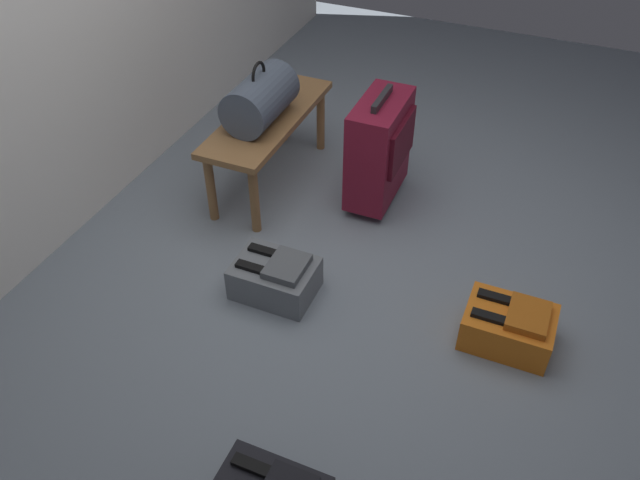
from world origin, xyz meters
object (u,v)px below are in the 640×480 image
(duffel_bag_slate, at_px, (260,99))
(suitcase_upright_burgundy, at_px, (379,149))
(backpack_grey, at_px, (276,277))
(cell_phone, at_px, (284,88))
(backpack_orange, at_px, (509,326))
(bench, at_px, (268,126))

(duffel_bag_slate, bearing_deg, suitcase_upright_burgundy, -77.43)
(backpack_grey, bearing_deg, suitcase_upright_burgundy, -12.59)
(suitcase_upright_burgundy, relative_size, backpack_grey, 1.72)
(cell_phone, distance_m, suitcase_upright_burgundy, 0.72)
(duffel_bag_slate, relative_size, cell_phone, 3.06)
(cell_phone, bearing_deg, backpack_orange, -122.92)
(bench, relative_size, suitcase_upright_burgundy, 1.53)
(cell_phone, relative_size, backpack_orange, 0.38)
(duffel_bag_slate, distance_m, backpack_orange, 1.70)
(bench, height_order, backpack_grey, bench)
(backpack_grey, bearing_deg, bench, 27.74)
(bench, bearing_deg, backpack_orange, -114.85)
(bench, height_order, suitcase_upright_burgundy, suitcase_upright_burgundy)
(cell_phone, xyz_separation_m, backpack_orange, (-1.00, -1.55, -0.35))
(duffel_bag_slate, relative_size, suitcase_upright_burgundy, 0.67)
(backpack_orange, bearing_deg, cell_phone, 57.08)
(cell_phone, distance_m, backpack_grey, 1.27)
(duffel_bag_slate, height_order, backpack_orange, duffel_bag_slate)
(backpack_grey, distance_m, backpack_orange, 1.08)
(suitcase_upright_burgundy, bearing_deg, duffel_bag_slate, 102.57)
(cell_phone, height_order, backpack_orange, cell_phone)
(suitcase_upright_burgundy, distance_m, backpack_grey, 0.94)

